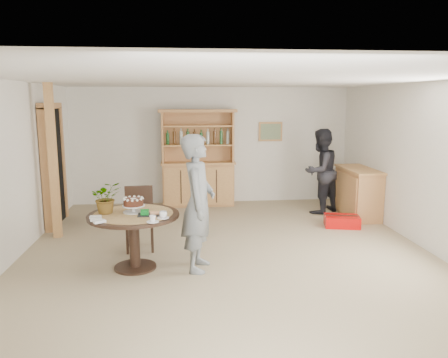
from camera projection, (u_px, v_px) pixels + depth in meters
ground at (228, 257)px, 6.29m from camera, size 7.00×7.00×0.00m
room_shell at (229, 136)px, 5.99m from camera, size 6.04×7.04×2.52m
doorway at (53, 164)px, 7.77m from camera, size 0.13×1.10×2.18m
pine_post at (53, 162)px, 6.99m from camera, size 0.12×0.12×2.50m
hutch at (198, 173)px, 9.32m from camera, size 1.62×0.54×2.04m
sideboard at (358, 192)px, 8.43m from camera, size 0.54×1.26×0.94m
dining_table at (134, 225)px, 5.76m from camera, size 1.20×1.20×0.76m
dining_chair at (139, 214)px, 6.59m from camera, size 0.45×0.45×0.95m
birthday_cake at (133, 203)px, 5.76m from camera, size 0.30×0.30×0.20m
flower_vase at (106, 197)px, 5.71m from camera, size 0.47×0.44×0.42m
gift_tray at (149, 213)px, 5.63m from camera, size 0.30×0.20×0.08m
coffee_cup_a at (163, 215)px, 5.49m from camera, size 0.15×0.15×0.09m
coffee_cup_b at (153, 219)px, 5.32m from camera, size 0.15×0.15×0.08m
napkins at (97, 219)px, 5.39m from camera, size 0.24×0.33×0.03m
teen_boy at (198, 203)px, 5.69m from camera, size 0.55×0.73×1.80m
adult_person at (320, 171)px, 8.64m from camera, size 1.03×0.99×1.68m
red_suitcase at (342, 221)px, 7.78m from camera, size 0.67×0.52×0.21m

